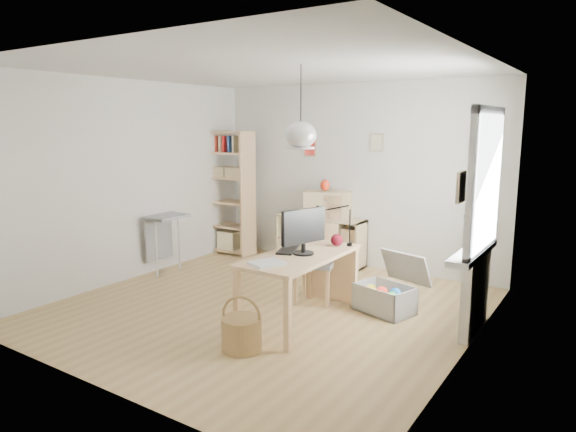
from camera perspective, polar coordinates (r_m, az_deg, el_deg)
The scene contains 20 objects.
ground at distance 6.09m, azimuth -2.37°, elevation -10.10°, with size 4.50×4.50×0.00m, color tan.
room_shell at distance 5.28m, azimuth 1.42°, elevation 8.99°, with size 4.50×4.50×4.50m.
window_unit at distance 5.38m, azimuth 21.19°, elevation 3.52°, with size 0.07×1.16×1.46m.
radiator at distance 5.63m, azimuth 20.08°, elevation -8.15°, with size 0.10×0.80×0.80m, color white.
windowsill at distance 5.52m, azimuth 19.85°, elevation -3.84°, with size 0.22×1.20×0.06m, color silver.
desk at distance 5.48m, azimuth 1.36°, elevation -5.21°, with size 0.70×1.50×0.75m.
cube_shelf at distance 7.93m, azimuth 3.61°, elevation -3.04°, with size 1.40×0.38×0.72m.
tall_bookshelf at distance 8.45m, azimuth -6.56°, elevation 3.16°, with size 0.80×0.38×2.00m.
side_table at distance 7.47m, azimuth -13.63°, elevation -1.24°, with size 0.40×0.55×0.85m.
chair at distance 6.21m, azimuth 3.23°, elevation -4.61°, with size 0.56×0.56×0.93m.
wicker_basket at distance 4.98m, azimuth -5.17°, elevation -12.75°, with size 0.38×0.38×0.53m.
storage_chest at distance 6.01m, azimuth 11.12°, elevation -8.40°, with size 0.78×0.84×0.65m.
monitor at distance 5.40m, azimuth 1.75°, elevation -1.45°, with size 0.22×0.54×0.48m.
keyboard at distance 5.61m, azimuth 0.06°, elevation -3.72°, with size 0.17×0.46×0.02m, color black.
task_lamp at distance 5.83m, azimuth 4.85°, elevation -0.27°, with size 0.42×0.16×0.45m.
yarn_ball at distance 5.82m, azimuth 5.45°, elevation -2.67°, with size 0.14×0.14×0.14m, color #450916.
paper_tray at distance 5.05m, azimuth -2.34°, elevation -5.26°, with size 0.25×0.31×0.03m, color silver.
drawer_chest at distance 7.71m, azimuth 4.48°, elevation 1.28°, with size 0.71×0.32×0.40m, color #D5B98C.
red_vase at distance 7.69m, azimuth 4.15°, elevation 3.43°, with size 0.14×0.14×0.17m, color #A8240E.
potted_plant at distance 5.81m, azimuth 20.60°, elevation -1.02°, with size 0.33×0.29×0.37m, color #2D6C28.
Camera 1 is at (3.34, -4.64, 2.11)m, focal length 32.00 mm.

